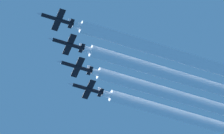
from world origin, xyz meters
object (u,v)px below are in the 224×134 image
(jet_lead, at_px, (56,19))
(jet_third_echelon, at_px, (75,66))
(jet_second_echelon, at_px, (67,44))
(jet_fourth_echelon, at_px, (86,89))

(jet_lead, height_order, jet_third_echelon, jet_lead)
(jet_lead, bearing_deg, jet_second_echelon, -40.96)
(jet_second_echelon, bearing_deg, jet_lead, 139.04)
(jet_lead, height_order, jet_second_echelon, jet_lead)
(jet_third_echelon, height_order, jet_fourth_echelon, jet_third_echelon)
(jet_third_echelon, relative_size, jet_fourth_echelon, 1.00)
(jet_second_echelon, distance_m, jet_fourth_echelon, 19.34)
(jet_third_echelon, bearing_deg, jet_lead, 141.03)
(jet_fourth_echelon, bearing_deg, jet_third_echelon, 138.24)
(jet_lead, distance_m, jet_third_echelon, 19.07)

